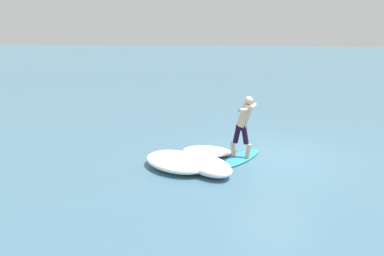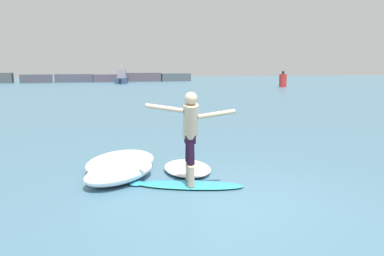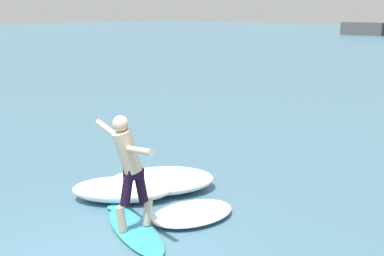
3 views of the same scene
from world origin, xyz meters
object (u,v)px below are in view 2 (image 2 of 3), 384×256
Objects in this scene: channel_marker_buoy at (283,80)px; surfboard at (188,185)px; fishing_boat_near_jetty at (122,79)px; surfer at (190,130)px.

surfboard is at bearing -125.28° from channel_marker_buoy.
fishing_boat_near_jetty is 26.32m from channel_marker_buoy.
surfboard is 1.10m from surfer.
fishing_boat_near_jetty is at bearing 130.22° from channel_marker_buoy.
surfboard is at bearing 100.23° from surfer.
channel_marker_buoy reaches higher than surfer.
channel_marker_buoy is at bearing 54.72° from surfboard.
surfer is (0.02, -0.10, 1.10)m from surfboard.
fishing_boat_near_jetty is (7.11, 54.28, -0.42)m from surfer.
surfboard is 54.65m from fishing_boat_near_jetty.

